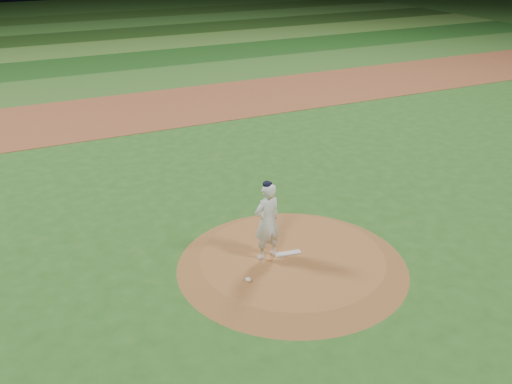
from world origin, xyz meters
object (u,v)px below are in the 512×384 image
object	(u,v)px
pitching_rubber	(288,253)
pitcher_on_mound	(267,221)
pitchers_mound	(292,261)
rosin_bag	(248,279)

from	to	relation	value
pitching_rubber	pitcher_on_mound	xyz separation A→B (m)	(-0.51, 0.10, 0.95)
pitcher_on_mound	pitchers_mound	bearing A→B (deg)	-23.40
rosin_bag	pitcher_on_mound	distance (m)	1.44
pitchers_mound	pitcher_on_mound	distance (m)	1.25
pitchers_mound	rosin_bag	distance (m)	1.47
pitching_rubber	rosin_bag	world-z (taller)	rosin_bag
pitchers_mound	rosin_bag	size ratio (longest dim) A/B	40.84
rosin_bag	pitchers_mound	bearing A→B (deg)	19.52
rosin_bag	pitcher_on_mound	xyz separation A→B (m)	(0.82, 0.73, 0.93)
pitching_rubber	pitcher_on_mound	distance (m)	1.08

